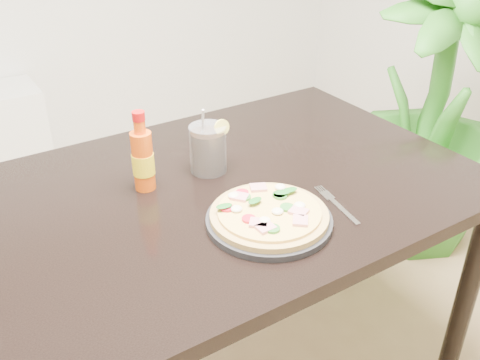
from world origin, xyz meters
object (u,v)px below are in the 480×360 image
hot_sauce_bottle (143,159)px  houseplant (432,112)px  dining_table (216,213)px  fork (335,203)px  cola_cup (208,150)px  pizza (269,213)px  plate (269,220)px

hot_sauce_bottle → houseplant: (1.35, 0.17, -0.23)m
dining_table → fork: 0.33m
dining_table → fork: bearing=-48.2°
dining_table → fork: size_ratio=7.44×
fork → cola_cup: bearing=128.3°
fork → houseplant: 1.11m
pizza → cola_cup: size_ratio=1.46×
cola_cup → houseplant: bearing=8.4°
dining_table → hot_sauce_bottle: 0.25m
plate → pizza: bearing=95.8°
dining_table → fork: (0.21, -0.23, 0.09)m
pizza → cola_cup: cola_cup is taller
fork → houseplant: size_ratio=0.16×
plate → hot_sauce_bottle: hot_sauce_bottle is taller
pizza → cola_cup: 0.30m
hot_sauce_bottle → fork: 0.50m
plate → pizza: 0.02m
plate → fork: 0.19m
pizza → houseplant: 1.27m
pizza → fork: (0.19, -0.02, -0.02)m
houseplant → fork: bearing=-153.2°
cola_cup → houseplant: 1.19m
pizza → fork: bearing=-7.4°
pizza → fork: 0.19m
cola_cup → fork: (0.18, -0.32, -0.06)m
pizza → houseplant: size_ratio=0.23×
hot_sauce_bottle → plate: bearing=-59.8°
plate → cola_cup: (0.01, 0.30, 0.05)m
pizza → hot_sauce_bottle: bearing=120.3°
plate → fork: (0.19, -0.02, -0.01)m
cola_cup → dining_table: bearing=-109.0°
pizza → houseplant: (1.17, 0.47, -0.18)m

